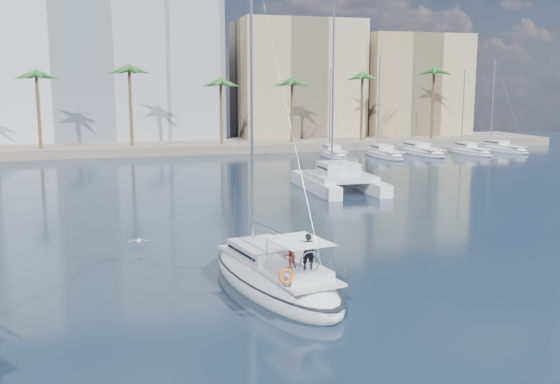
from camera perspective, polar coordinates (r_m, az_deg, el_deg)
name	(u,v)px	position (r m, az deg, el deg)	size (l,w,h in m)	color
ground	(296,262)	(33.84, 1.48, -6.41)	(160.00, 160.00, 0.00)	black
quay	(172,147)	(92.95, -9.89, 4.09)	(120.00, 14.00, 1.20)	gray
building_modern	(83,56)	(104.14, -17.56, 11.76)	(42.00, 16.00, 28.00)	silver
building_beige	(296,82)	(105.90, 1.51, 9.98)	(20.00, 14.00, 20.00)	tan
building_tan_right	(410,88)	(111.74, 11.78, 9.26)	(18.00, 12.00, 18.00)	tan
palm_centre	(173,80)	(88.56, -9.79, 10.10)	(3.60, 3.60, 12.30)	brown
palm_right	(397,80)	(98.31, 10.63, 10.02)	(3.60, 3.60, 12.30)	brown
main_sloop	(274,277)	(29.48, -0.58, -7.80)	(5.63, 11.67, 16.63)	white
catamaran	(339,177)	(57.27, 5.37, 1.34)	(5.95, 11.58, 16.80)	white
seagull	(139,241)	(36.89, -12.78, -4.37)	(1.20, 0.52, 0.22)	silver
moored_yacht_a	(333,157)	(84.03, 4.89, 3.21)	(2.72, 9.35, 11.90)	white
moored_yacht_b	(384,157)	(84.75, 9.49, 3.17)	(3.14, 10.78, 13.72)	white
moored_yacht_c	(420,154)	(89.47, 12.71, 3.40)	(3.55, 12.21, 15.54)	white
moored_yacht_d	(469,154)	(91.08, 16.91, 3.33)	(2.72, 9.35, 11.90)	white
moored_yacht_e	(501,151)	(96.37, 19.53, 3.51)	(3.14, 10.78, 13.72)	white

